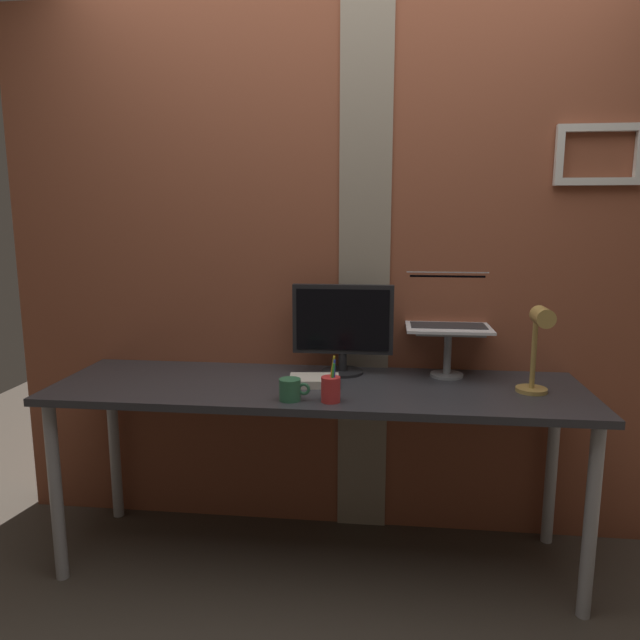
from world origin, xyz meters
name	(u,v)px	position (x,y,z in m)	size (l,w,h in m)	color
ground_plane	(341,575)	(0.00, 0.00, 0.00)	(6.00, 6.00, 0.00)	#4C4238
brick_wall_back	(351,274)	(0.00, 0.48, 1.19)	(3.16, 0.16, 2.38)	brown
desk	(317,403)	(-0.11, 0.11, 0.70)	(2.15, 0.62, 0.77)	#333338
monitor	(343,324)	(-0.02, 0.30, 0.99)	(0.43, 0.18, 0.39)	black
laptop_stand	(448,345)	(0.43, 0.30, 0.91)	(0.28, 0.22, 0.20)	gray
laptop	(447,312)	(0.43, 0.37, 1.04)	(0.35, 0.29, 0.23)	white
desk_lamp	(538,341)	(0.73, 0.05, 0.99)	(0.12, 0.20, 0.35)	tan
pen_cup	(331,389)	(-0.03, -0.10, 0.82)	(0.07, 0.07, 0.17)	red
coffee_mug	(291,390)	(-0.18, -0.10, 0.81)	(0.12, 0.08, 0.08)	#33724C
paper_clutter_stack	(314,381)	(-0.12, 0.11, 0.79)	(0.20, 0.14, 0.03)	silver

